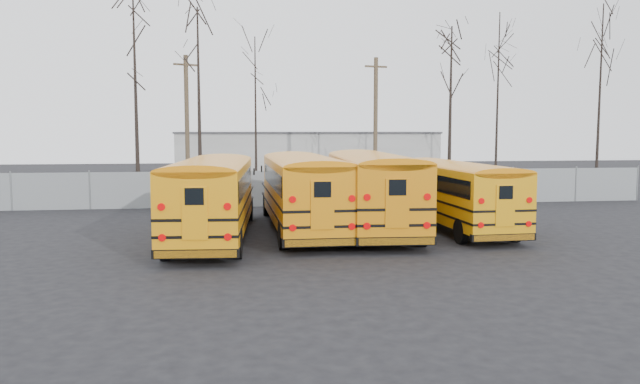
{
  "coord_description": "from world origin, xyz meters",
  "views": [
    {
      "loc": [
        -4.25,
        -22.73,
        4.24
      ],
      "look_at": [
        -0.62,
        3.69,
        1.6
      ],
      "focal_mm": 35.0,
      "sensor_mm": 36.0,
      "label": 1
    }
  ],
  "objects": [
    {
      "name": "bus_b",
      "position": [
        -1.44,
        2.96,
        1.92
      ],
      "size": [
        2.87,
        11.78,
        3.28
      ],
      "rotation": [
        0.0,
        0.0,
        0.02
      ],
      "color": "black",
      "rests_on": "ground"
    },
    {
      "name": "utility_pole_left",
      "position": [
        -7.16,
        17.09,
        4.56
      ],
      "size": [
        1.48,
        0.77,
        8.88
      ],
      "rotation": [
        0.0,
        0.0,
        0.43
      ],
      "color": "brown",
      "rests_on": "ground"
    },
    {
      "name": "utility_pole_right",
      "position": [
        5.21,
        18.64,
        4.68
      ],
      "size": [
        1.6,
        0.5,
        9.1
      ],
      "rotation": [
        0.0,
        0.0,
        0.24
      ],
      "color": "brown",
      "rests_on": "ground"
    },
    {
      "name": "bus_a",
      "position": [
        -5.12,
        1.5,
        1.9
      ],
      "size": [
        3.45,
        11.72,
        3.24
      ],
      "rotation": [
        0.0,
        0.0,
        -0.07
      ],
      "color": "black",
      "rests_on": "ground"
    },
    {
      "name": "tree_6",
      "position": [
        19.16,
        15.03,
        6.14
      ],
      "size": [
        0.26,
        0.26,
        12.29
      ],
      "primitive_type": "cone",
      "color": "black",
      "rests_on": "ground"
    },
    {
      "name": "tree_2",
      "position": [
        -6.28,
        14.87,
        5.69
      ],
      "size": [
        0.26,
        0.26,
        11.38
      ],
      "primitive_type": "cone",
      "color": "black",
      "rests_on": "ground"
    },
    {
      "name": "tree_4",
      "position": [
        9.33,
        15.51,
        5.37
      ],
      "size": [
        0.26,
        0.26,
        10.73
      ],
      "primitive_type": "cone",
      "color": "black",
      "rests_on": "ground"
    },
    {
      "name": "distant_building",
      "position": [
        2.0,
        32.0,
        2.0
      ],
      "size": [
        22.0,
        8.0,
        4.0
      ],
      "primitive_type": "cube",
      "color": "beige",
      "rests_on": "ground"
    },
    {
      "name": "tree_3",
      "position": [
        -2.99,
        14.35,
        4.84
      ],
      "size": [
        0.26,
        0.26,
        9.68
      ],
      "primitive_type": "cone",
      "color": "black",
      "rests_on": "ground"
    },
    {
      "name": "tree_1",
      "position": [
        -9.95,
        15.28,
        5.91
      ],
      "size": [
        0.26,
        0.26,
        11.81
      ],
      "primitive_type": "cone",
      "color": "black",
      "rests_on": "ground"
    },
    {
      "name": "bus_d",
      "position": [
        5.1,
        2.79,
        1.73
      ],
      "size": [
        2.77,
        10.66,
        2.96
      ],
      "rotation": [
        0.0,
        0.0,
        0.03
      ],
      "color": "black",
      "rests_on": "ground"
    },
    {
      "name": "tree_5",
      "position": [
        12.83,
        16.36,
        5.92
      ],
      "size": [
        0.26,
        0.26,
        11.84
      ],
      "primitive_type": "cone",
      "color": "black",
      "rests_on": "ground"
    },
    {
      "name": "fence",
      "position": [
        0.0,
        12.0,
        1.0
      ],
      "size": [
        40.0,
        0.04,
        2.0
      ],
      "primitive_type": "cube",
      "color": "gray",
      "rests_on": "ground"
    },
    {
      "name": "bus_c",
      "position": [
        1.46,
        2.9,
        1.97
      ],
      "size": [
        3.41,
        12.13,
        3.36
      ],
      "rotation": [
        0.0,
        0.0,
        -0.05
      ],
      "color": "black",
      "rests_on": "ground"
    },
    {
      "name": "ground",
      "position": [
        0.0,
        0.0,
        0.0
      ],
      "size": [
        120.0,
        120.0,
        0.0
      ],
      "primitive_type": "plane",
      "color": "black",
      "rests_on": "ground"
    }
  ]
}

